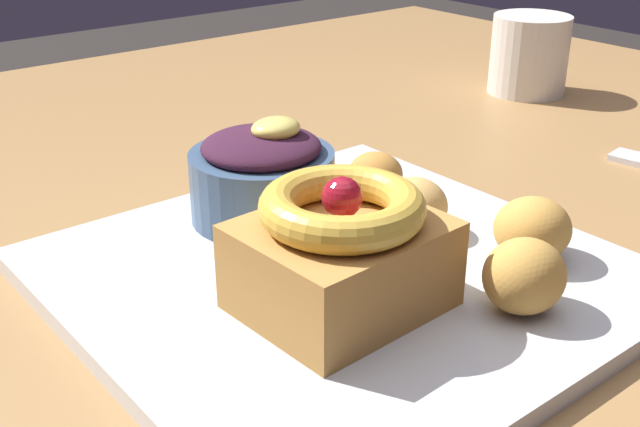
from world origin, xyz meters
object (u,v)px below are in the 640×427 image
(coffee_mug, at_px, (529,55))
(fritter_front, at_px, (414,205))
(front_plate, at_px, (341,276))
(fritter_extra, at_px, (375,174))
(fritter_middle, at_px, (524,276))
(berry_ramekin, at_px, (264,175))
(fritter_back, at_px, (532,229))
(cake_slice, at_px, (341,250))

(coffee_mug, bearing_deg, fritter_front, -152.68)
(front_plate, relative_size, fritter_extra, 7.78)
(fritter_front, height_order, fritter_middle, fritter_middle)
(berry_ramekin, height_order, fritter_back, berry_ramekin)
(fritter_front, bearing_deg, fritter_extra, 69.74)
(fritter_back, distance_m, fritter_extra, 0.13)
(front_plate, bearing_deg, cake_slice, -130.76)
(fritter_middle, xyz_separation_m, fritter_back, (0.05, 0.03, -0.00))
(fritter_back, relative_size, fritter_extra, 1.21)
(berry_ramekin, bearing_deg, coffee_mug, 14.08)
(cake_slice, bearing_deg, fritter_back, -13.34)
(fritter_front, bearing_deg, cake_slice, -156.76)
(cake_slice, distance_m, fritter_middle, 0.10)
(fritter_front, distance_m, fritter_back, 0.08)
(fritter_extra, relative_size, coffee_mug, 0.48)
(berry_ramekin, xyz_separation_m, fritter_middle, (0.04, -0.18, -0.01))
(berry_ramekin, height_order, fritter_front, berry_ramekin)
(fritter_back, xyz_separation_m, coffee_mug, (0.32, 0.25, 0.01))
(cake_slice, xyz_separation_m, fritter_extra, (0.12, 0.10, -0.02))
(fritter_extra, bearing_deg, fritter_front, -110.26)
(fritter_front, bearing_deg, coffee_mug, 27.32)
(berry_ramekin, relative_size, fritter_middle, 2.08)
(cake_slice, bearing_deg, berry_ramekin, 73.78)
(cake_slice, relative_size, fritter_middle, 2.30)
(berry_ramekin, bearing_deg, fritter_front, -51.76)
(berry_ramekin, distance_m, coffee_mug, 0.43)
(front_plate, bearing_deg, fritter_middle, -64.95)
(fritter_back, bearing_deg, fritter_middle, -146.64)
(cake_slice, relative_size, coffee_mug, 1.30)
(fritter_extra, bearing_deg, berry_ramekin, 168.14)
(front_plate, height_order, coffee_mug, coffee_mug)
(fritter_front, bearing_deg, berry_ramekin, 128.24)
(berry_ramekin, xyz_separation_m, fritter_extra, (0.08, -0.02, -0.01))
(front_plate, distance_m, fritter_extra, 0.12)
(fritter_front, height_order, fritter_extra, fritter_front)
(front_plate, bearing_deg, fritter_extra, 37.49)
(fritter_middle, height_order, coffee_mug, coffee_mug)
(front_plate, distance_m, fritter_back, 0.12)
(fritter_front, bearing_deg, front_plate, -172.29)
(fritter_back, height_order, fritter_extra, fritter_back)
(coffee_mug, bearing_deg, fritter_back, -142.02)
(berry_ramekin, bearing_deg, cake_slice, -106.22)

